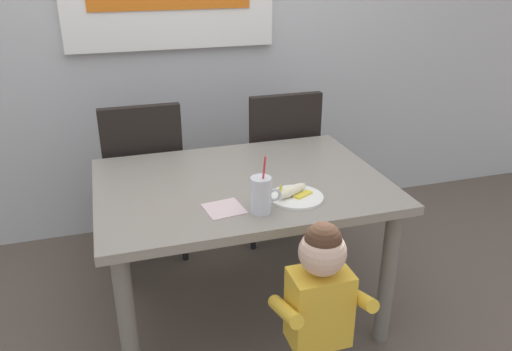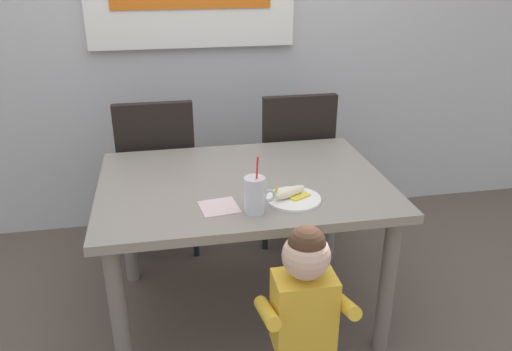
% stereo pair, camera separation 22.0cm
% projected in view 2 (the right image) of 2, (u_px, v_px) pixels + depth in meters
% --- Properties ---
extents(ground_plane, '(24.00, 24.00, 0.00)m').
position_uv_depth(ground_plane, '(245.00, 309.00, 2.59)').
color(ground_plane, brown).
extents(dining_table, '(1.30, 0.93, 0.73)m').
position_uv_depth(dining_table, '(243.00, 200.00, 2.34)').
color(dining_table, gray).
rests_on(dining_table, ground).
extents(dining_chair_left, '(0.44, 0.45, 0.96)m').
position_uv_depth(dining_chair_left, '(158.00, 168.00, 2.90)').
color(dining_chair_left, black).
rests_on(dining_chair_left, ground).
extents(dining_chair_right, '(0.44, 0.45, 0.96)m').
position_uv_depth(dining_chair_right, '(293.00, 159.00, 3.04)').
color(dining_chair_right, black).
rests_on(dining_chair_right, ground).
extents(toddler_standing, '(0.33, 0.24, 0.84)m').
position_uv_depth(toddler_standing, '(304.00, 303.00, 1.81)').
color(toddler_standing, '#3F4760').
rests_on(toddler_standing, ground).
extents(milk_cup, '(0.13, 0.08, 0.25)m').
position_uv_depth(milk_cup, '(255.00, 197.00, 1.99)').
color(milk_cup, silver).
rests_on(milk_cup, dining_table).
extents(snack_plate, '(0.23, 0.23, 0.01)m').
position_uv_depth(snack_plate, '(294.00, 199.00, 2.11)').
color(snack_plate, white).
rests_on(snack_plate, dining_table).
extents(peeled_banana, '(0.18, 0.14, 0.07)m').
position_uv_depth(peeled_banana, '(290.00, 192.00, 2.11)').
color(peeled_banana, '#F4EAC6').
rests_on(peeled_banana, snack_plate).
extents(paper_napkin, '(0.17, 0.17, 0.00)m').
position_uv_depth(paper_napkin, '(219.00, 207.00, 2.05)').
color(paper_napkin, silver).
rests_on(paper_napkin, dining_table).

